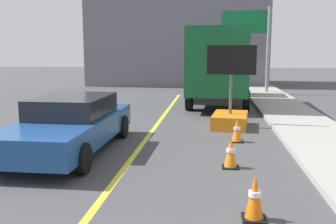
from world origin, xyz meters
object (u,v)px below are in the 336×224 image
arrow_board_trailer (230,113)px  pickup_car (71,124)px  traffic_cone_far_lane (231,153)px  traffic_cone_mid_lane (255,197)px  traffic_cone_curbside (237,130)px  highway_guide_sign (255,35)px  box_truck (220,65)px

arrow_board_trailer → pickup_car: (-4.15, -3.60, 0.22)m
traffic_cone_far_lane → traffic_cone_mid_lane: bearing=-84.8°
traffic_cone_mid_lane → traffic_cone_curbside: traffic_cone_mid_lane is taller
arrow_board_trailer → pickup_car: size_ratio=0.52×
arrow_board_trailer → highway_guide_sign: size_ratio=0.54×
box_truck → traffic_cone_curbside: 7.78m
traffic_cone_far_lane → traffic_cone_curbside: size_ratio=1.01×
traffic_cone_mid_lane → traffic_cone_far_lane: (-0.24, 2.61, -0.01)m
highway_guide_sign → box_truck: bearing=-113.1°
arrow_board_trailer → traffic_cone_far_lane: bearing=-92.4°
box_truck → traffic_cone_mid_lane: (0.31, -12.69, -1.52)m
arrow_board_trailer → traffic_cone_mid_lane: (0.05, -7.19, -0.13)m
traffic_cone_mid_lane → traffic_cone_curbside: (0.05, 5.07, -0.02)m
box_truck → highway_guide_sign: (2.04, 4.79, 1.56)m
box_truck → pickup_car: (-3.89, -9.10, -1.17)m
box_truck → traffic_cone_curbside: size_ratio=11.43×
box_truck → highway_guide_sign: size_ratio=1.55×
pickup_car → traffic_cone_curbside: 4.51m
traffic_cone_mid_lane → traffic_cone_far_lane: bearing=95.2°
box_truck → highway_guide_sign: 5.44m
arrow_board_trailer → box_truck: 5.67m
arrow_board_trailer → traffic_cone_curbside: size_ratio=3.97×
pickup_car → traffic_cone_mid_lane: 5.53m
pickup_car → highway_guide_sign: 15.34m
traffic_cone_curbside → highway_guide_sign: bearing=82.3°
highway_guide_sign → traffic_cone_mid_lane: bearing=-95.7°
arrow_board_trailer → pickup_car: arrow_board_trailer is taller
arrow_board_trailer → highway_guide_sign: 10.85m
traffic_cone_far_lane → traffic_cone_curbside: 2.47m
pickup_car → traffic_cone_mid_lane: (4.19, -3.59, -0.35)m
highway_guide_sign → traffic_cone_far_lane: size_ratio=7.30×
box_truck → traffic_cone_mid_lane: bearing=-88.6°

